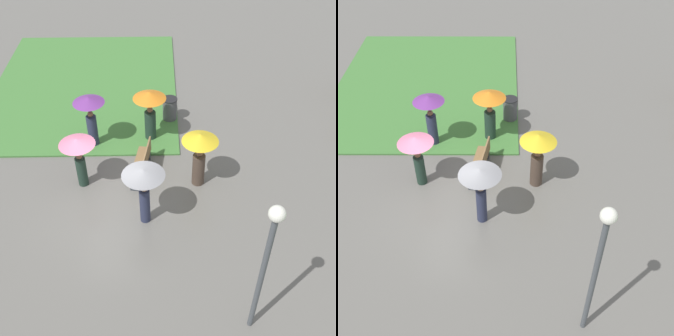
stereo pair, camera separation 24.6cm
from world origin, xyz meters
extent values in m
plane|color=#66635E|center=(0.00, 0.00, 0.00)|extent=(90.00, 90.00, 0.00)
cube|color=#427A38|center=(-6.82, -1.83, 0.03)|extent=(9.53, 7.63, 0.06)
cube|color=brown|center=(-1.14, 0.68, 0.42)|extent=(1.78, 0.69, 0.05)
cube|color=brown|center=(-1.11, 0.86, 0.68)|extent=(1.72, 0.32, 0.45)
cube|color=#383D42|center=(-1.89, 0.80, 0.20)|extent=(0.14, 0.39, 0.40)
cube|color=#383D42|center=(-0.38, 0.56, 0.20)|extent=(0.14, 0.39, 0.40)
cylinder|color=#474C51|center=(4.15, 3.35, 1.80)|extent=(0.12, 0.12, 3.60)
sphere|color=white|center=(4.15, 3.35, 3.76)|extent=(0.32, 0.32, 0.32)
cylinder|color=#4C4C51|center=(-4.22, 1.70, 0.44)|extent=(0.52, 0.52, 0.89)
cylinder|color=black|center=(-4.22, 1.70, 0.90)|extent=(0.56, 0.56, 0.03)
cylinder|color=#47382D|center=(-0.69, 2.50, 0.55)|extent=(0.54, 0.54, 1.10)
sphere|color=brown|center=(-0.69, 2.50, 1.20)|extent=(0.20, 0.20, 0.20)
cylinder|color=#4C4C4F|center=(-0.69, 2.50, 1.47)|extent=(0.02, 0.02, 0.35)
cone|color=gold|center=(-0.69, 2.50, 1.77)|extent=(1.11, 1.11, 0.25)
cylinder|color=#282D47|center=(-2.73, -1.00, 0.60)|extent=(0.38, 0.38, 1.19)
sphere|color=brown|center=(-2.73, -1.00, 1.29)|extent=(0.20, 0.20, 0.20)
cylinder|color=#4C4C4F|center=(-2.73, -1.00, 1.56)|extent=(0.02, 0.02, 0.35)
cone|color=#703389|center=(-2.73, -1.00, 1.84)|extent=(1.06, 1.06, 0.21)
cylinder|color=#1E3328|center=(-0.71, -1.12, 0.52)|extent=(0.38, 0.38, 1.04)
sphere|color=brown|center=(-0.71, -1.12, 1.13)|extent=(0.20, 0.20, 0.20)
cylinder|color=#4C4C4F|center=(-0.71, -1.12, 1.41)|extent=(0.02, 0.02, 0.35)
cone|color=pink|center=(-0.71, -1.12, 1.68)|extent=(1.09, 1.09, 0.20)
cylinder|color=#282D47|center=(0.85, 0.87, 0.58)|extent=(0.36, 0.36, 1.17)
sphere|color=tan|center=(0.85, 0.87, 1.28)|extent=(0.22, 0.22, 0.22)
cylinder|color=#4C4C4F|center=(0.85, 0.87, 1.56)|extent=(0.02, 0.02, 0.35)
cone|color=gray|center=(0.85, 0.87, 1.83)|extent=(1.17, 1.17, 0.18)
cylinder|color=#1E3328|center=(-3.06, 0.98, 0.56)|extent=(0.53, 0.53, 1.11)
sphere|color=brown|center=(-3.06, 0.98, 1.22)|extent=(0.20, 0.20, 0.20)
cylinder|color=#4C4C4F|center=(-3.06, 0.98, 1.49)|extent=(0.02, 0.02, 0.35)
cone|color=orange|center=(-3.06, 0.98, 1.79)|extent=(1.13, 1.13, 0.24)
camera|label=1|loc=(9.08, 1.34, 9.18)|focal=45.00mm
camera|label=2|loc=(9.09, 1.58, 9.18)|focal=45.00mm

